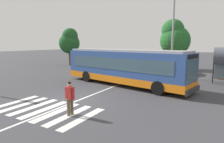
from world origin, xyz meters
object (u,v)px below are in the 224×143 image
object	(u,v)px
city_transit_bus	(124,67)
twin_arm_street_lamp	(173,27)
parked_car_red	(159,67)
background_tree_left	(70,41)
background_tree_right	(174,38)
pedestrian_crossing_street	(70,96)
parked_car_champagne	(182,67)
parked_car_black	(136,66)

from	to	relation	value
city_transit_bus	twin_arm_street_lamp	world-z (taller)	twin_arm_street_lamp
parked_car_red	background_tree_left	world-z (taller)	background_tree_left
city_transit_bus	parked_car_red	world-z (taller)	city_transit_bus
parked_car_red	background_tree_right	xyz separation A→B (m)	(0.79, 4.44, 3.60)
pedestrian_crossing_street	twin_arm_street_lamp	distance (m)	14.07
background_tree_left	background_tree_right	bearing A→B (deg)	11.69
parked_car_red	parked_car_champagne	distance (m)	2.66
pedestrian_crossing_street	background_tree_left	xyz separation A→B (m)	(-15.46, 17.29, 2.98)
pedestrian_crossing_street	parked_car_red	size ratio (longest dim) A/B	0.38
twin_arm_street_lamp	parked_car_red	bearing A→B (deg)	126.71
city_transit_bus	background_tree_left	distance (m)	17.53
background_tree_right	pedestrian_crossing_street	bearing A→B (deg)	-91.54
parked_car_red	background_tree_left	distance (m)	15.60
twin_arm_street_lamp	background_tree_right	world-z (taller)	twin_arm_street_lamp
city_transit_bus	background_tree_right	distance (m)	13.13
parked_car_red	twin_arm_street_lamp	size ratio (longest dim) A/B	0.53
city_transit_bus	twin_arm_street_lamp	distance (m)	7.12
parked_car_champagne	background_tree_right	distance (m)	5.62
parked_car_red	background_tree_right	distance (m)	5.77
city_transit_bus	pedestrian_crossing_street	world-z (taller)	city_transit_bus
parked_car_champagne	background_tree_right	size ratio (longest dim) A/B	0.65
pedestrian_crossing_street	background_tree_right	bearing A→B (deg)	88.46
parked_car_black	parked_car_champagne	world-z (taller)	same
parked_car_champagne	twin_arm_street_lamp	bearing A→B (deg)	-97.29
background_tree_right	background_tree_left	bearing A→B (deg)	-168.31
parked_car_red	background_tree_right	world-z (taller)	background_tree_right
twin_arm_street_lamp	background_tree_right	distance (m)	7.52
pedestrian_crossing_street	background_tree_left	distance (m)	23.39
background_tree_right	city_transit_bus	bearing A→B (deg)	-96.44
parked_car_champagne	city_transit_bus	bearing A→B (deg)	-110.24
city_transit_bus	background_tree_right	bearing A→B (deg)	83.56
city_transit_bus	background_tree_left	size ratio (longest dim) A/B	1.99
pedestrian_crossing_street	background_tree_left	bearing A→B (deg)	131.81
parked_car_red	twin_arm_street_lamp	bearing A→B (deg)	-53.29
background_tree_left	background_tree_right	world-z (taller)	background_tree_right
parked_car_black	background_tree_left	bearing A→B (deg)	173.72
pedestrian_crossing_street	background_tree_left	size ratio (longest dim) A/B	0.28
twin_arm_street_lamp	background_tree_right	bearing A→B (deg)	100.64
parked_car_black	twin_arm_street_lamp	size ratio (longest dim) A/B	0.53
pedestrian_crossing_street	parked_car_red	xyz separation A→B (m)	(-0.23, 16.17, -0.20)
parked_car_red	pedestrian_crossing_street	bearing A→B (deg)	-89.18
parked_car_red	city_transit_bus	bearing A→B (deg)	-94.50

